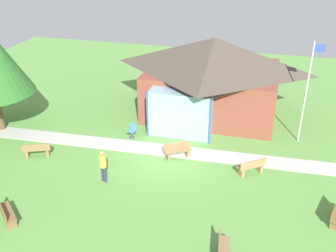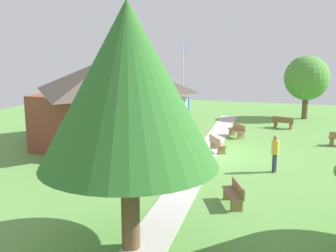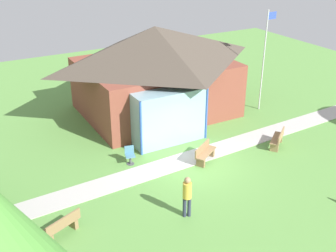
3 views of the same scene
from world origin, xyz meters
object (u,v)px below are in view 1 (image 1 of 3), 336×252
object	(u,v)px
pavilion	(212,75)
bench_front_left	(6,213)
bench_mid_right	(251,167)
bench_mid_left	(37,150)
bench_front_right	(223,251)
patio_chair_west	(132,131)
bench_rear_near_path	(178,151)
flagpole	(307,89)
visitor_strolling_lawn	(103,164)

from	to	relation	value
pavilion	bench_front_left	distance (m)	14.99
bench_mid_right	bench_front_left	xyz separation A→B (m)	(-9.78, -6.43, 0.00)
bench_mid_right	bench_mid_left	bearing A→B (deg)	149.70
bench_front_right	patio_chair_west	world-z (taller)	patio_chair_west
bench_mid_left	bench_rear_near_path	xyz separation A→B (m)	(7.44, 1.97, 0.00)
flagpole	bench_rear_near_path	distance (m)	7.98
patio_chair_west	bench_front_left	bearing A→B (deg)	87.00
bench_mid_left	bench_rear_near_path	world-z (taller)	same
flagpole	bench_rear_near_path	world-z (taller)	flagpole
bench_front_right	visitor_strolling_lawn	bearing A→B (deg)	-126.06
bench_rear_near_path	bench_front_left	distance (m)	9.07
bench_front_right	bench_front_left	world-z (taller)	same
pavilion	bench_front_right	xyz separation A→B (m)	(2.72, -13.04, -2.27)
pavilion	bench_front_right	distance (m)	13.52
bench_mid_left	bench_front_left	bearing A→B (deg)	-94.37
bench_front_right	bench_mid_left	distance (m)	11.86
bench_mid_left	bench_rear_near_path	size ratio (longest dim) A/B	1.03
bench_mid_right	visitor_strolling_lawn	size ratio (longest dim) A/B	0.84
pavilion	flagpole	world-z (taller)	flagpole
pavilion	bench_mid_left	bearing A→B (deg)	-134.53
bench_mid_left	bench_front_left	world-z (taller)	same
bench_rear_near_path	bench_front_right	bearing A→B (deg)	85.22
bench_rear_near_path	visitor_strolling_lawn	bearing A→B (deg)	15.51
pavilion	bench_rear_near_path	size ratio (longest dim) A/B	6.17
bench_front_right	visitor_strolling_lawn	xyz separation A→B (m)	(-6.37, 3.54, 0.62)
flagpole	patio_chair_west	xyz separation A→B (m)	(-9.65, -2.16, -2.86)
patio_chair_west	bench_mid_left	bearing A→B (deg)	53.14
bench_front_left	visitor_strolling_lawn	xyz separation A→B (m)	(2.81, 3.82, 0.62)
bench_mid_left	bench_rear_near_path	bearing A→B (deg)	-7.98
bench_front_left	flagpole	bearing A→B (deg)	82.38
bench_front_right	bench_rear_near_path	xyz separation A→B (m)	(-3.43, 6.73, 0.00)
bench_mid_left	pavilion	bearing A→B (deg)	22.66
flagpole	bench_front_right	world-z (taller)	flagpole
pavilion	bench_mid_left	size ratio (longest dim) A/B	5.99
bench_mid_left	patio_chair_west	distance (m)	5.50
patio_chair_west	pavilion	bearing A→B (deg)	-115.29
bench_rear_near_path	patio_chair_west	distance (m)	3.53
pavilion	visitor_strolling_lawn	bearing A→B (deg)	-111.04
bench_front_right	bench_mid_right	bearing A→B (deg)	167.49
visitor_strolling_lawn	bench_front_right	bearing A→B (deg)	171.33
bench_mid_right	bench_rear_near_path	bearing A→B (deg)	134.53
flagpole	bench_front_left	size ratio (longest dim) A/B	4.20
bench_mid_left	visitor_strolling_lawn	world-z (taller)	visitor_strolling_lawn
bench_front_right	bench_front_left	bearing A→B (deg)	-95.26
flagpole	bench_mid_left	xyz separation A→B (m)	(-13.91, -5.65, -2.87)
bench_front_right	bench_front_left	xyz separation A→B (m)	(-9.19, -0.28, 0.00)
flagpole	bench_front_right	size ratio (longest dim) A/B	3.86
bench_mid_left	bench_front_left	xyz separation A→B (m)	(1.68, -5.04, 0.00)
bench_mid_right	bench_mid_left	world-z (taller)	same
flagpole	bench_mid_left	size ratio (longest dim) A/B	3.84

